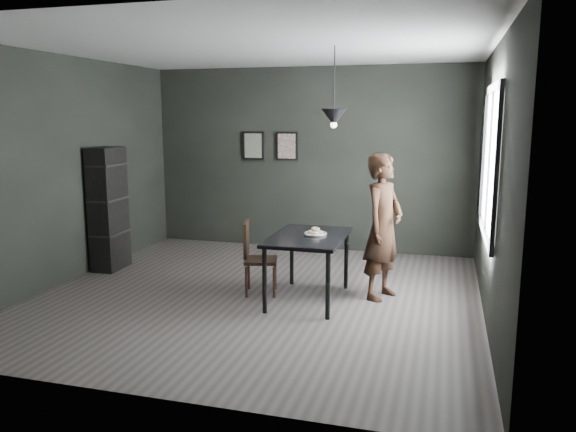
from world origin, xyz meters
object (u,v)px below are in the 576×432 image
(woman, at_px, (383,227))
(shelf_unit, at_px, (108,209))
(white_plate, at_px, (315,234))
(cafe_table, at_px, (308,242))
(pendant_lamp, at_px, (334,117))
(wood_chair, at_px, (254,253))

(woman, height_order, shelf_unit, woman)
(white_plate, bearing_deg, cafe_table, -135.79)
(shelf_unit, relative_size, pendant_lamp, 1.91)
(pendant_lamp, bearing_deg, woman, 22.90)
(woman, bearing_deg, pendant_lamp, 135.15)
(white_plate, xyz_separation_m, shelf_unit, (-2.99, 0.51, 0.07))
(woman, distance_m, wood_chair, 1.52)
(white_plate, bearing_deg, woman, 20.00)
(wood_chair, height_order, shelf_unit, shelf_unit)
(wood_chair, bearing_deg, pendant_lamp, -12.64)
(white_plate, distance_m, pendant_lamp, 1.31)
(pendant_lamp, bearing_deg, cafe_table, -158.20)
(wood_chair, bearing_deg, shelf_unit, 152.68)
(woman, relative_size, shelf_unit, 1.00)
(woman, xyz_separation_m, pendant_lamp, (-0.54, -0.23, 1.22))
(cafe_table, xyz_separation_m, wood_chair, (-0.66, 0.07, -0.18))
(cafe_table, height_order, white_plate, white_plate)
(wood_chair, xyz_separation_m, shelf_unit, (-2.26, 0.51, 0.34))
(woman, height_order, pendant_lamp, pendant_lamp)
(woman, height_order, wood_chair, woman)
(white_plate, relative_size, shelf_unit, 0.14)
(pendant_lamp, bearing_deg, shelf_unit, 171.48)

